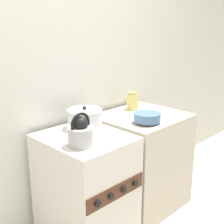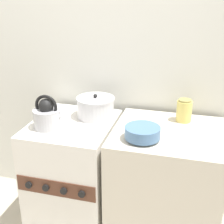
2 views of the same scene
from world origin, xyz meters
name	(u,v)px [view 1 (image 1 of 2)]	position (x,y,z in m)	size (l,w,h in m)	color
wall_back	(50,71)	(0.00, 0.71, 1.25)	(7.00, 0.06, 2.50)	silver
stove	(86,188)	(0.00, 0.32, 0.41)	(0.55, 0.66, 0.83)	silver
counter	(141,160)	(0.65, 0.32, 0.42)	(0.69, 0.64, 0.84)	beige
kettle	(81,133)	(-0.12, 0.20, 0.91)	(0.22, 0.18, 0.23)	#B2B2B7
cooking_pot	(85,119)	(0.12, 0.46, 0.90)	(0.27, 0.27, 0.17)	silver
enamel_bowl	(147,117)	(0.51, 0.16, 0.89)	(0.21, 0.21, 0.08)	#4C729E
storage_jar	(133,101)	(0.73, 0.51, 0.92)	(0.10, 0.10, 0.15)	#E0CC66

